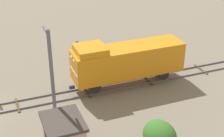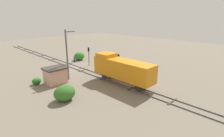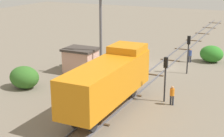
# 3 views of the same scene
# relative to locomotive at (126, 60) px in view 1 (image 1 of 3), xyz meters

# --- Properties ---
(locomotive) EXTENTS (2.90, 11.60, 4.60)m
(locomotive) POSITION_rel_locomotive_xyz_m (0.00, 0.00, 0.00)
(locomotive) COLOR orange
(locomotive) RESTS_ON railway_track
(traffic_signal_mid) EXTENTS (0.32, 0.34, 3.97)m
(traffic_signal_mid) POSITION_rel_locomotive_xyz_m (-3.40, -3.95, -0.00)
(traffic_signal_mid) COLOR #262628
(traffic_signal_mid) RESTS_ON ground
(worker_by_signal) EXTENTS (0.38, 0.38, 1.70)m
(worker_by_signal) POSITION_rel_locomotive_xyz_m (-4.20, -3.48, -1.78)
(worker_by_signal) COLOR #262B38
(worker_by_signal) RESTS_ON ground
(catenary_mast) EXTENTS (1.94, 0.28, 8.80)m
(catenary_mast) POSITION_rel_locomotive_xyz_m (4.94, -8.31, 1.88)
(catenary_mast) COLOR #595960
(catenary_mast) RESTS_ON ground
(relay_hut) EXTENTS (3.50, 2.90, 2.74)m
(relay_hut) POSITION_rel_locomotive_xyz_m (7.50, -8.28, -1.38)
(relay_hut) COLOR #D19E8C
(relay_hut) RESTS_ON ground
(bush_mid) EXTENTS (2.97, 2.43, 2.16)m
(bush_mid) POSITION_rel_locomotive_xyz_m (9.76, -1.51, -1.69)
(bush_mid) COLOR #346A26
(bush_mid) RESTS_ON ground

